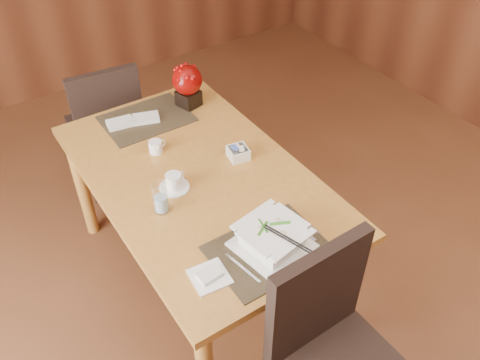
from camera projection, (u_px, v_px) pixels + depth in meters
ground at (269, 359)px, 2.47m from camera, size 6.00×6.00×0.00m
dining_table at (200, 190)px, 2.42m from camera, size 0.90×1.50×0.75m
placemat_near at (268, 250)px, 2.01m from camera, size 0.45×0.33×0.01m
placemat_far at (147, 119)px, 2.70m from camera, size 0.45×0.33×0.01m
soup_setting at (273, 238)px, 1.99m from camera, size 0.31×0.31×0.11m
coffee_cup at (174, 183)px, 2.26m from camera, size 0.14×0.14×0.08m
water_glass at (161, 198)px, 2.13m from camera, size 0.07×0.07×0.15m
creamer_jug at (155, 147)px, 2.47m from camera, size 0.09×0.09×0.06m
sugar_caddy at (238, 153)px, 2.43m from camera, size 0.11×0.11×0.06m
berry_decor at (187, 84)px, 2.71m from camera, size 0.16×0.16×0.24m
napkins_far at (135, 120)px, 2.66m from camera, size 0.29×0.16×0.02m
bread_plate at (210, 277)px, 1.90m from camera, size 0.15×0.15×0.01m
near_chair at (333, 348)px, 1.90m from camera, size 0.47×0.47×0.98m
far_chair at (107, 122)px, 3.09m from camera, size 0.46×0.47×0.91m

